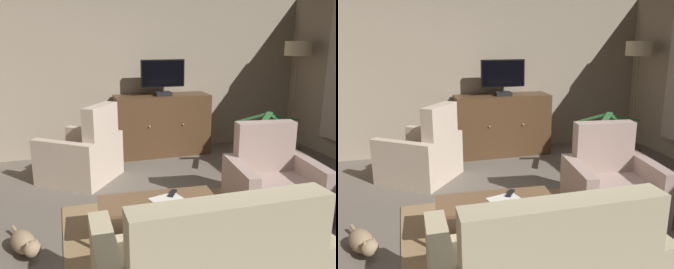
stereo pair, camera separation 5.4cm
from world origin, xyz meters
The scene contains 13 objects.
ground_plane centered at (0.00, 0.00, -0.02)m, with size 6.73×6.64×0.04m, color #665B51.
wall_back centered at (0.00, 3.07, 1.30)m, with size 6.73×0.10×2.60m, color gray.
rug_central centered at (-0.16, 0.08, 0.01)m, with size 2.14×1.94×0.01m, color #8E704C.
tv_cabinet centered at (0.45, 2.72, 0.48)m, with size 1.56×0.54×1.01m.
television centered at (0.45, 2.67, 1.32)m, with size 0.72×0.20×0.58m.
coffee_table centered at (-0.33, 0.10, 0.36)m, with size 1.17×0.55×0.41m.
tv_remote centered at (-0.16, 0.18, 0.42)m, with size 0.17×0.05×0.02m, color black.
folded_newspaper centered at (-0.24, 0.08, 0.41)m, with size 0.30×0.22×0.01m, color silver.
armchair_in_far_corner centered at (1.03, 0.27, 0.32)m, with size 1.03×0.93×1.00m.
armchair_by_fireplace centered at (-0.92, 1.91, 0.33)m, with size 1.25×1.25×1.07m.
potted_plant_small_fern_corner centered at (1.65, 1.38, 0.22)m, with size 0.88×0.62×0.92m.
cat centered at (-1.56, 0.19, 0.11)m, with size 0.33×0.64×0.22m.
floor_lamp centered at (2.70, 2.34, 1.56)m, with size 0.44×0.44×1.87m.
Camera 1 is at (-1.15, -3.01, 1.91)m, focal length 38.98 mm.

